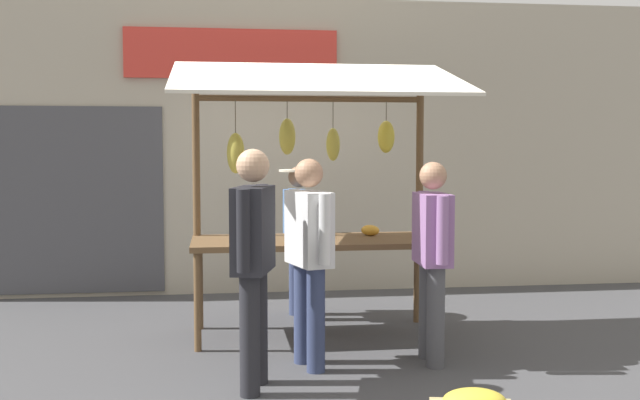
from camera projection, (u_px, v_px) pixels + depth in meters
ground_plane at (316, 335)px, 6.84m from camera, size 40.00×40.00×0.00m
street_backdrop at (287, 147)px, 8.88m from camera, size 9.00×0.30×3.40m
market_stall at (315, 166)px, 6.76m from camera, size 2.50×1.46×2.50m
vendor_with_sunhat at (299, 230)px, 7.51m from camera, size 0.39×0.66×1.51m
shopper_in_striped_shirt at (253, 251)px, 5.26m from camera, size 0.34×0.70×1.69m
shopper_with_shopping_bag at (432, 248)px, 5.93m from camera, size 0.24×0.68×1.59m
shopper_in_grey_tee at (309, 248)px, 5.80m from camera, size 0.34×0.67×1.62m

